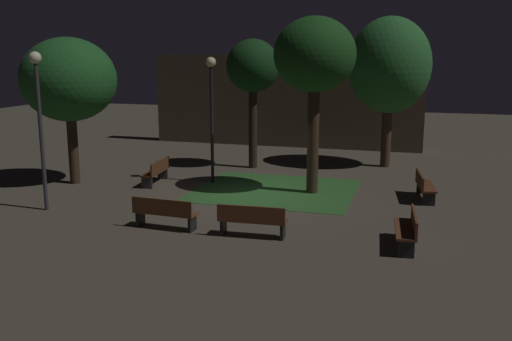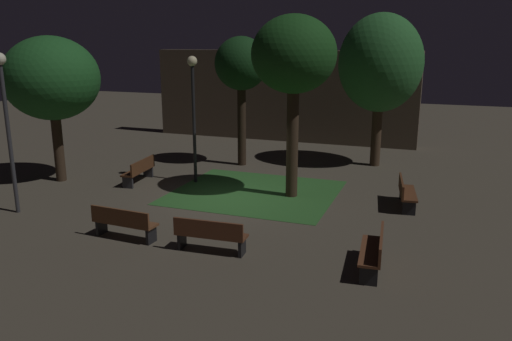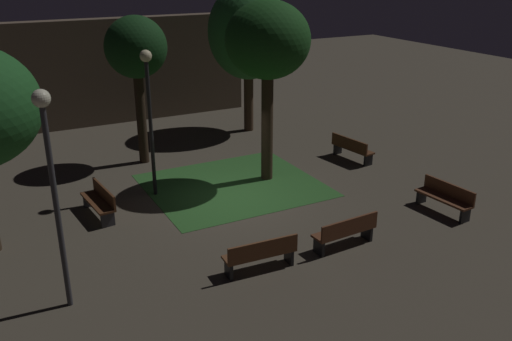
{
  "view_description": "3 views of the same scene",
  "coord_description": "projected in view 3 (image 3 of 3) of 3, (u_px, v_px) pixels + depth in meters",
  "views": [
    {
      "loc": [
        5.39,
        -17.67,
        4.72
      ],
      "look_at": [
        -0.19,
        0.99,
        0.67
      ],
      "focal_mm": 39.78,
      "sensor_mm": 36.0,
      "label": 1
    },
    {
      "loc": [
        6.27,
        -14.61,
        5.05
      ],
      "look_at": [
        0.71,
        0.57,
        0.9
      ],
      "focal_mm": 35.29,
      "sensor_mm": 36.0,
      "label": 2
    },
    {
      "loc": [
        -6.75,
        -14.32,
        7.03
      ],
      "look_at": [
        0.55,
        -0.54,
        1.04
      ],
      "focal_mm": 38.67,
      "sensor_mm": 36.0,
      "label": 3
    }
  ],
  "objects": [
    {
      "name": "ground_plane",
      "position": [
        233.0,
        199.0,
        17.28
      ],
      "size": [
        60.0,
        60.0,
        0.0
      ],
      "primitive_type": "plane",
      "color": "#4C4438"
    },
    {
      "name": "grass_lawn",
      "position": [
        233.0,
        185.0,
        18.32
      ],
      "size": [
        5.49,
        4.93,
        0.01
      ],
      "primitive_type": "cube",
      "color": "#2D6028",
      "rests_on": "ground"
    },
    {
      "name": "bench_near_trees",
      "position": [
        261.0,
        254.0,
        13.11
      ],
      "size": [
        1.82,
        0.58,
        0.88
      ],
      "color": "brown",
      "rests_on": "ground"
    },
    {
      "name": "bench_front_right",
      "position": [
        346.0,
        231.0,
        14.2
      ],
      "size": [
        1.82,
        0.58,
        0.88
      ],
      "color": "brown",
      "rests_on": "ground"
    },
    {
      "name": "bench_back_row",
      "position": [
        100.0,
        200.0,
        16.0
      ],
      "size": [
        0.65,
        1.84,
        0.88
      ],
      "color": "#512D19",
      "rests_on": "ground"
    },
    {
      "name": "bench_corner",
      "position": [
        351.0,
        148.0,
        20.48
      ],
      "size": [
        0.71,
        1.85,
        0.88
      ],
      "color": "#512D19",
      "rests_on": "ground"
    },
    {
      "name": "bench_path_side",
      "position": [
        445.0,
        197.0,
        16.25
      ],
      "size": [
        0.63,
        1.83,
        0.88
      ],
      "color": "brown",
      "rests_on": "ground"
    },
    {
      "name": "tree_tall_center",
      "position": [
        268.0,
        43.0,
        17.29
      ],
      "size": [
        2.71,
        2.71,
        5.91
      ],
      "color": "#38281C",
      "rests_on": "ground"
    },
    {
      "name": "tree_near_wall",
      "position": [
        248.0,
        33.0,
        22.79
      ],
      "size": [
        3.36,
        3.36,
        6.19
      ],
      "color": "#423021",
      "rests_on": "ground"
    },
    {
      "name": "tree_right_canopy",
      "position": [
        136.0,
        50.0,
        19.0
      ],
      "size": [
        2.16,
        2.16,
        5.28
      ],
      "color": "#2D2116",
      "rests_on": "ground"
    },
    {
      "name": "lamp_post_near_wall",
      "position": [
        51.0,
        166.0,
        10.85
      ],
      "size": [
        0.36,
        0.36,
        4.76
      ],
      "color": "#333338",
      "rests_on": "ground"
    },
    {
      "name": "lamp_post_plaza_west",
      "position": [
        149.0,
        99.0,
        16.52
      ],
      "size": [
        0.36,
        0.36,
        4.58
      ],
      "color": "black",
      "rests_on": "ground"
    },
    {
      "name": "building_wall_backdrop",
      "position": [
        98.0,
        73.0,
        24.51
      ],
      "size": [
        13.86,
        0.8,
        4.64
      ],
      "primitive_type": "cube",
      "color": "brown",
      "rests_on": "ground"
    }
  ]
}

